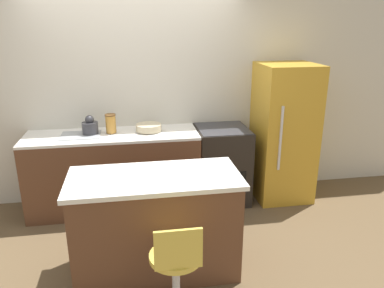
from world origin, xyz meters
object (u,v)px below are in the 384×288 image
at_px(stool_chair, 176,273).
at_px(oven_range, 222,164).
at_px(refrigerator, 284,133).
at_px(mixing_bowl, 149,128).
at_px(kettle, 90,126).

bearing_deg(stool_chair, oven_range, 66.86).
relative_size(refrigerator, stool_chair, 1.97).
bearing_deg(oven_range, mixing_bowl, 177.44).
bearing_deg(mixing_bowl, oven_range, -2.56).
xyz_separation_m(oven_range, stool_chair, (-0.81, -1.90, -0.06)).
height_order(refrigerator, mixing_bowl, refrigerator).
xyz_separation_m(stool_chair, mixing_bowl, (-0.07, 1.94, 0.57)).
bearing_deg(oven_range, refrigerator, -1.29).
height_order(oven_range, stool_chair, oven_range).
height_order(kettle, mixing_bowl, kettle).
relative_size(refrigerator, kettle, 7.90).
bearing_deg(refrigerator, kettle, 178.60).
distance_m(refrigerator, mixing_bowl, 1.66).
height_order(refrigerator, kettle, refrigerator).
bearing_deg(mixing_bowl, kettle, 180.00).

